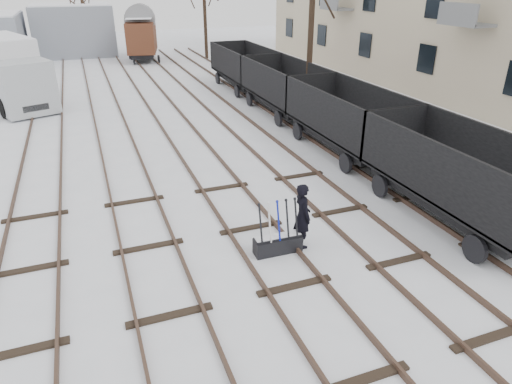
% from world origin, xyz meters
% --- Properties ---
extents(ground, '(120.00, 120.00, 0.00)m').
position_xyz_m(ground, '(0.00, 0.00, 0.00)').
color(ground, white).
rests_on(ground, ground).
extents(tracks, '(13.90, 52.00, 0.16)m').
position_xyz_m(tracks, '(-0.00, 13.67, 0.07)').
color(tracks, black).
rests_on(tracks, ground).
extents(shed_right, '(7.00, 6.00, 4.50)m').
position_xyz_m(shed_right, '(-4.00, 40.00, 2.25)').
color(shed_right, gray).
rests_on(shed_right, ground).
extents(ground_frame, '(1.31, 0.45, 1.49)m').
position_xyz_m(ground_frame, '(0.23, 1.55, 0.28)').
color(ground_frame, black).
rests_on(ground_frame, ground).
extents(worker, '(0.45, 0.68, 1.84)m').
position_xyz_m(worker, '(0.98, 1.65, 0.92)').
color(worker, black).
rests_on(worker, ground).
extents(freight_wagon_a, '(2.62, 6.55, 2.68)m').
position_xyz_m(freight_wagon_a, '(6.00, 1.43, 1.02)').
color(freight_wagon_a, black).
rests_on(freight_wagon_a, ground).
extents(freight_wagon_b, '(2.62, 6.55, 2.68)m').
position_xyz_m(freight_wagon_b, '(6.00, 7.83, 1.02)').
color(freight_wagon_b, black).
rests_on(freight_wagon_b, ground).
extents(freight_wagon_c, '(2.62, 6.55, 2.68)m').
position_xyz_m(freight_wagon_c, '(6.00, 14.23, 1.02)').
color(freight_wagon_c, black).
rests_on(freight_wagon_c, ground).
extents(freight_wagon_d, '(2.62, 6.55, 2.68)m').
position_xyz_m(freight_wagon_d, '(6.00, 20.63, 1.02)').
color(freight_wagon_d, black).
rests_on(freight_wagon_d, ground).
extents(box_van_wagon, '(3.45, 5.19, 3.65)m').
position_xyz_m(box_van_wagon, '(1.41, 34.20, 2.13)').
color(box_van_wagon, black).
rests_on(box_van_wagon, ground).
extents(lorry, '(4.53, 8.59, 3.73)m').
position_xyz_m(lorry, '(-7.90, 21.45, 1.92)').
color(lorry, black).
rests_on(lorry, ground).
extents(panel_van, '(3.20, 4.29, 1.74)m').
position_xyz_m(panel_van, '(-8.73, 29.14, 0.90)').
color(panel_van, silver).
rests_on(panel_van, ground).
extents(tree_near, '(0.30, 0.30, 7.88)m').
position_xyz_m(tree_near, '(7.33, 13.99, 3.94)').
color(tree_near, black).
rests_on(tree_near, ground).
extents(tree_far_left, '(0.30, 0.30, 5.34)m').
position_xyz_m(tree_far_left, '(-2.88, 40.04, 2.67)').
color(tree_far_left, black).
rests_on(tree_far_left, ground).
extents(tree_far_right, '(0.30, 0.30, 7.60)m').
position_xyz_m(tree_far_right, '(6.98, 33.66, 3.80)').
color(tree_far_right, black).
rests_on(tree_far_right, ground).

